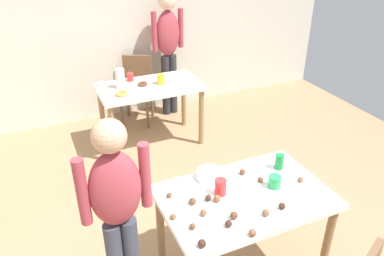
% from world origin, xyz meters
% --- Properties ---
extents(wall_back, '(6.40, 0.10, 2.60)m').
position_xyz_m(wall_back, '(0.00, 3.20, 1.30)').
color(wall_back, beige).
rests_on(wall_back, ground_plane).
extents(dining_table_near, '(1.16, 0.75, 0.75)m').
position_xyz_m(dining_table_near, '(0.12, 0.04, 0.64)').
color(dining_table_near, white).
rests_on(dining_table_near, ground_plane).
extents(dining_table_far, '(1.18, 0.65, 0.75)m').
position_xyz_m(dining_table_far, '(0.15, 2.19, 0.64)').
color(dining_table_far, silver).
rests_on(dining_table_far, ground_plane).
extents(chair_far_table, '(0.54, 0.54, 0.87)m').
position_xyz_m(chair_far_table, '(0.19, 2.87, 0.50)').
color(chair_far_table, brown).
rests_on(chair_far_table, ground_plane).
extents(person_girl_near, '(0.45, 0.21, 1.47)m').
position_xyz_m(person_girl_near, '(-0.74, 0.13, 0.88)').
color(person_girl_near, '#383D4C').
rests_on(person_girl_near, ground_plane).
extents(person_adult_far, '(0.46, 0.24, 1.65)m').
position_xyz_m(person_adult_far, '(0.65, 2.88, 1.00)').
color(person_adult_far, '#28282D').
rests_on(person_adult_far, ground_plane).
extents(mixing_bowl, '(0.19, 0.19, 0.07)m').
position_xyz_m(mixing_bowl, '(-0.02, 0.31, 0.78)').
color(mixing_bowl, white).
rests_on(mixing_bowl, dining_table_near).
extents(soda_can, '(0.07, 0.07, 0.12)m').
position_xyz_m(soda_can, '(0.52, 0.21, 0.81)').
color(soda_can, '#198438').
rests_on(soda_can, dining_table_near).
extents(fork_near, '(0.17, 0.02, 0.01)m').
position_xyz_m(fork_near, '(0.45, -0.20, 0.75)').
color(fork_near, silver).
rests_on(fork_near, dining_table_near).
extents(cup_near_0, '(0.08, 0.08, 0.12)m').
position_xyz_m(cup_near_0, '(-0.03, 0.12, 0.81)').
color(cup_near_0, red).
rests_on(cup_near_0, dining_table_near).
extents(cup_near_1, '(0.09, 0.09, 0.09)m').
position_xyz_m(cup_near_1, '(0.35, 0.03, 0.80)').
color(cup_near_1, green).
rests_on(cup_near_1, dining_table_near).
extents(cake_ball_0, '(0.05, 0.05, 0.05)m').
position_xyz_m(cake_ball_0, '(0.27, -0.18, 0.77)').
color(cake_ball_0, '#3D2319').
rests_on(cake_ball_0, dining_table_near).
extents(cake_ball_1, '(0.04, 0.04, 0.04)m').
position_xyz_m(cake_ball_1, '(-0.14, 0.09, 0.77)').
color(cake_ball_1, '#3D2319').
rests_on(cake_ball_1, dining_table_near).
extents(cake_ball_2, '(0.05, 0.05, 0.05)m').
position_xyz_m(cake_ball_2, '(0.13, -0.20, 0.77)').
color(cake_ball_2, brown).
rests_on(cake_ball_2, dining_table_near).
extents(cake_ball_3, '(0.04, 0.04, 0.04)m').
position_xyz_m(cake_ball_3, '(-0.23, -0.03, 0.77)').
color(cake_ball_3, brown).
rests_on(cake_ball_3, dining_table_near).
extents(cake_ball_4, '(0.05, 0.05, 0.05)m').
position_xyz_m(cake_ball_4, '(-0.13, -0.19, 0.77)').
color(cake_ball_4, '#3D2319').
rests_on(cake_ball_4, dining_table_near).
extents(cake_ball_5, '(0.04, 0.04, 0.04)m').
position_xyz_m(cake_ball_5, '(-0.34, -0.11, 0.77)').
color(cake_ball_5, brown).
rests_on(cake_ball_5, dining_table_near).
extents(cake_ball_6, '(0.04, 0.04, 0.04)m').
position_xyz_m(cake_ball_6, '(0.30, 0.12, 0.77)').
color(cake_ball_6, brown).
rests_on(cake_ball_6, dining_table_near).
extents(cake_ball_7, '(0.05, 0.05, 0.05)m').
position_xyz_m(cake_ball_7, '(-0.04, -0.31, 0.77)').
color(cake_ball_7, brown).
rests_on(cake_ball_7, dining_table_near).
extents(cake_ball_8, '(0.05, 0.05, 0.05)m').
position_xyz_m(cake_ball_8, '(0.23, 0.26, 0.77)').
color(cake_ball_8, brown).
rests_on(cake_ball_8, dining_table_near).
extents(cake_ball_9, '(0.05, 0.05, 0.05)m').
position_xyz_m(cake_ball_9, '(-0.09, 0.06, 0.77)').
color(cake_ball_9, brown).
rests_on(cake_ball_9, dining_table_near).
extents(cake_ball_10, '(0.05, 0.05, 0.05)m').
position_xyz_m(cake_ball_10, '(-0.35, -0.27, 0.78)').
color(cake_ball_10, '#3D2319').
rests_on(cake_ball_10, dining_table_near).
extents(cake_ball_11, '(0.05, 0.05, 0.05)m').
position_xyz_m(cake_ball_11, '(-0.07, -0.14, 0.78)').
color(cake_ball_11, brown).
rests_on(cake_ball_11, dining_table_near).
extents(cake_ball_12, '(0.04, 0.04, 0.04)m').
position_xyz_m(cake_ball_12, '(0.56, 0.01, 0.77)').
color(cake_ball_12, brown).
rests_on(cake_ball_12, dining_table_near).
extents(cake_ball_13, '(0.05, 0.05, 0.05)m').
position_xyz_m(cake_ball_13, '(-0.25, 0.10, 0.77)').
color(cake_ball_13, brown).
rests_on(cake_ball_13, dining_table_near).
extents(cake_ball_14, '(0.04, 0.04, 0.04)m').
position_xyz_m(cake_ball_14, '(-0.36, 0.23, 0.77)').
color(cake_ball_14, brown).
rests_on(cake_ball_14, dining_table_near).
extents(cake_ball_15, '(0.04, 0.04, 0.04)m').
position_xyz_m(cake_ball_15, '(-0.42, 0.02, 0.77)').
color(cake_ball_15, brown).
rests_on(cake_ball_15, dining_table_near).
extents(pitcher_far, '(0.10, 0.10, 0.22)m').
position_xyz_m(pitcher_far, '(-0.17, 2.25, 0.86)').
color(pitcher_far, white).
rests_on(pitcher_far, dining_table_far).
extents(cup_far_0, '(0.09, 0.09, 0.11)m').
position_xyz_m(cup_far_0, '(0.29, 2.18, 0.81)').
color(cup_far_0, yellow).
rests_on(cup_far_0, dining_table_far).
extents(cup_far_1, '(0.08, 0.08, 0.10)m').
position_xyz_m(cup_far_1, '(-0.01, 2.42, 0.80)').
color(cup_far_1, red).
rests_on(cup_far_1, dining_table_far).
extents(donut_far_0, '(0.14, 0.14, 0.04)m').
position_xyz_m(donut_far_0, '(-0.21, 2.05, 0.77)').
color(donut_far_0, gold).
rests_on(donut_far_0, dining_table_far).
extents(donut_far_1, '(0.11, 0.11, 0.03)m').
position_xyz_m(donut_far_1, '(-0.35, 2.42, 0.77)').
color(donut_far_1, white).
rests_on(donut_far_1, dining_table_far).
extents(donut_far_2, '(0.12, 0.12, 0.03)m').
position_xyz_m(donut_far_2, '(0.08, 2.22, 0.77)').
color(donut_far_2, brown).
rests_on(donut_far_2, dining_table_far).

